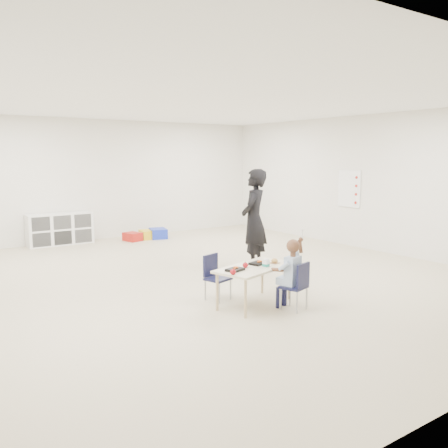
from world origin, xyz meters
TOP-DOWN VIEW (x-y plane):
  - room at (0.00, 0.00)m, footprint 9.00×9.02m
  - table at (-0.34, -1.56)m, footprint 1.24×0.86m
  - chair_near at (-0.05, -2.00)m, footprint 0.37×0.36m
  - chair_far at (-0.62, -1.12)m, footprint 0.37×0.36m
  - child at (-0.05, -2.00)m, footprint 0.51×0.51m
  - lunch_tray_near at (-0.23, -1.50)m, footprint 0.26×0.22m
  - lunch_tray_far at (-0.69, -1.61)m, footprint 0.26×0.22m
  - milk_carton at (-0.24, -1.68)m, footprint 0.09×0.09m
  - bread_roll at (-0.01, -1.57)m, footprint 0.09×0.09m
  - apple_near at (-0.49, -1.56)m, footprint 0.07×0.07m
  - apple_far at (-0.84, -1.77)m, footprint 0.07×0.07m
  - cubby_shelf at (-1.20, 4.28)m, footprint 1.40×0.40m
  - rules_poster at (3.98, 0.60)m, footprint 0.02×0.60m
  - adult at (0.84, -0.05)m, footprint 0.76×0.70m
  - bin_red at (0.31, 3.81)m, footprint 0.39×0.46m
  - bin_yellow at (0.72, 3.86)m, footprint 0.38×0.46m
  - bin_blue at (0.96, 3.80)m, footprint 0.48×0.55m

SIDE VIEW (x-z plane):
  - bin_red at x=0.31m, z-range 0.00..0.19m
  - bin_yellow at x=0.72m, z-range 0.00..0.21m
  - bin_blue at x=0.96m, z-range 0.00..0.23m
  - table at x=-0.34m, z-range 0.00..0.52m
  - chair_near at x=-0.05m, z-range 0.00..0.62m
  - chair_far at x=-0.62m, z-range 0.00..0.62m
  - cubby_shelf at x=-1.20m, z-range 0.00..0.70m
  - child at x=-0.05m, z-range 0.00..0.98m
  - lunch_tray_near at x=-0.23m, z-range 0.52..0.55m
  - lunch_tray_far at x=-0.69m, z-range 0.52..0.55m
  - bread_roll at x=-0.01m, z-range 0.52..0.58m
  - apple_near at x=-0.49m, z-range 0.52..0.59m
  - apple_far at x=-0.84m, z-range 0.52..0.59m
  - milk_carton at x=-0.24m, z-range 0.52..0.62m
  - adult at x=0.84m, z-range 0.00..1.74m
  - rules_poster at x=3.98m, z-range 0.85..1.65m
  - room at x=0.00m, z-range 0.00..2.80m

